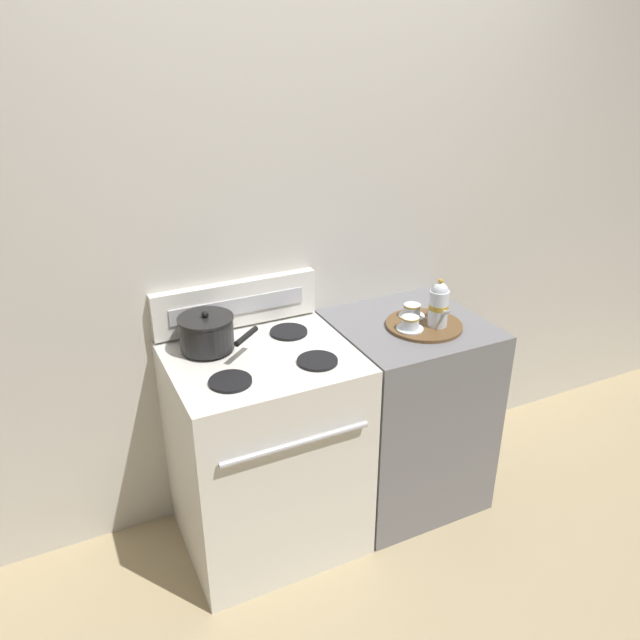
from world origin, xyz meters
TOP-DOWN VIEW (x-y plane):
  - ground_plane at (0.00, 0.00)m, footprint 6.00×6.00m
  - wall_back at (0.00, 0.33)m, footprint 6.00×0.05m
  - stove at (-0.32, -0.00)m, footprint 0.71×0.63m
  - control_panel at (-0.32, 0.28)m, footprint 0.70×0.05m
  - side_counter at (0.36, 0.00)m, footprint 0.62×0.61m
  - saucepan at (-0.48, 0.13)m, footprint 0.28×0.30m
  - serving_tray at (0.39, -0.05)m, footprint 0.32×0.32m
  - teapot at (0.43, -0.09)m, footprint 0.08×0.13m
  - teacup_left at (0.38, 0.03)m, footprint 0.11×0.11m
  - teacup_right at (0.31, -0.07)m, footprint 0.11×0.11m
  - creamer_jug at (0.48, -0.03)m, footprint 0.06×0.06m

SIDE VIEW (x-z plane):
  - ground_plane at x=0.00m, z-range 0.00..0.00m
  - side_counter at x=0.36m, z-range 0.00..0.89m
  - stove at x=-0.32m, z-range 0.00..0.89m
  - serving_tray at x=0.39m, z-range 0.89..0.90m
  - teacup_left at x=0.38m, z-range 0.90..0.95m
  - teacup_right at x=0.31m, z-range 0.90..0.95m
  - creamer_jug at x=0.48m, z-range 0.90..0.97m
  - saucepan at x=-0.48m, z-range 0.89..1.04m
  - control_panel at x=-0.32m, z-range 0.90..1.09m
  - teapot at x=0.43m, z-range 0.89..1.10m
  - wall_back at x=0.00m, z-range 0.00..2.20m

